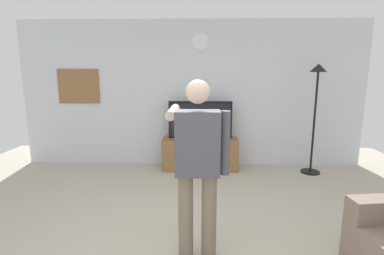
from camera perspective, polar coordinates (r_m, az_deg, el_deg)
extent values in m
cube|color=silver|center=(5.46, 0.02, 6.59)|extent=(6.40, 0.10, 2.70)
cube|color=olive|center=(5.30, 1.60, -5.23)|extent=(1.36, 0.42, 0.58)
sphere|color=black|center=(5.08, 1.60, -5.62)|extent=(0.04, 0.04, 0.04)
cube|color=black|center=(5.22, 1.64, 1.53)|extent=(1.14, 0.06, 0.67)
cube|color=black|center=(5.18, 1.64, 1.47)|extent=(1.08, 0.01, 0.61)
cylinder|color=white|center=(5.41, 1.72, 16.65)|extent=(0.30, 0.03, 0.30)
cube|color=olive|center=(5.86, -21.48, 7.59)|extent=(0.77, 0.04, 0.64)
cylinder|color=black|center=(5.61, 22.33, -8.09)|extent=(0.32, 0.32, 0.03)
cylinder|color=black|center=(5.40, 23.00, 0.81)|extent=(0.04, 0.04, 1.73)
cone|color=black|center=(5.33, 23.76, 10.77)|extent=(0.28, 0.28, 0.14)
cylinder|color=#7A6B56|center=(2.84, -1.25, -17.24)|extent=(0.14, 0.14, 0.85)
cylinder|color=#7A6B56|center=(2.84, 3.38, -17.27)|extent=(0.14, 0.14, 0.85)
cube|color=#4C4C56|center=(2.58, 1.12, -3.11)|extent=(0.40, 0.22, 0.58)
sphere|color=beige|center=(2.51, 1.16, 7.08)|extent=(0.21, 0.21, 0.21)
cylinder|color=beige|center=(2.83, -3.77, 3.12)|extent=(0.09, 0.58, 0.09)
cube|color=white|center=(3.15, -3.24, 3.92)|extent=(0.04, 0.12, 0.04)
cylinder|color=#4C4C56|center=(2.59, 6.55, -3.08)|extent=(0.09, 0.09, 0.58)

